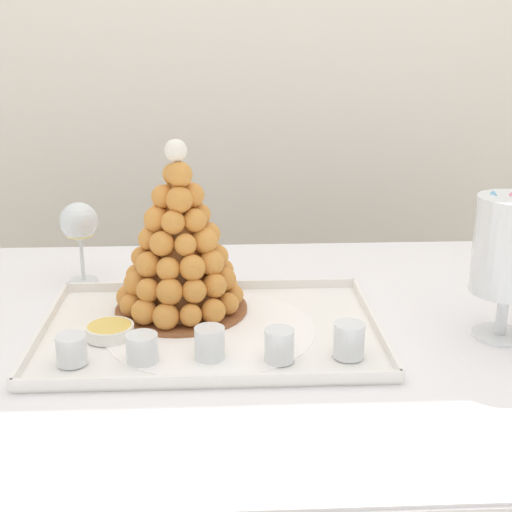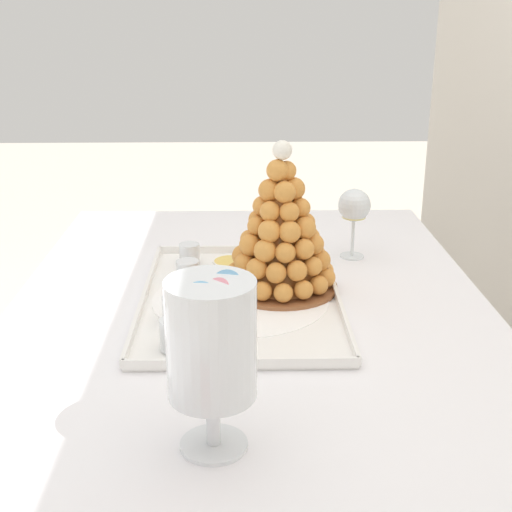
# 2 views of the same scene
# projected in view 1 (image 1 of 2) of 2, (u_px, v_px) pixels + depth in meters

# --- Properties ---
(backdrop_wall) EXTENTS (4.80, 0.10, 2.50)m
(backdrop_wall) POSITION_uv_depth(u_px,v_px,m) (249.00, 31.00, 2.10)
(backdrop_wall) COLOR silver
(backdrop_wall) RESTS_ON ground_plane
(buffet_table) EXTENTS (1.63, 1.02, 0.75)m
(buffet_table) POSITION_uv_depth(u_px,v_px,m) (272.00, 370.00, 1.31)
(buffet_table) COLOR brown
(buffet_table) RESTS_ON ground_plane
(serving_tray) EXTENTS (0.60, 0.42, 0.02)m
(serving_tray) POSITION_uv_depth(u_px,v_px,m) (211.00, 330.00, 1.26)
(serving_tray) COLOR white
(serving_tray) RESTS_ON buffet_table
(croquembouche) EXTENTS (0.25, 0.25, 0.33)m
(croquembouche) POSITION_uv_depth(u_px,v_px,m) (179.00, 247.00, 1.30)
(croquembouche) COLOR brown
(croquembouche) RESTS_ON serving_tray
(dessert_cup_left) EXTENTS (0.05, 0.05, 0.05)m
(dessert_cup_left) POSITION_uv_depth(u_px,v_px,m) (72.00, 351.00, 1.13)
(dessert_cup_left) COLOR silver
(dessert_cup_left) RESTS_ON serving_tray
(dessert_cup_mid_left) EXTENTS (0.05, 0.05, 0.05)m
(dessert_cup_mid_left) POSITION_uv_depth(u_px,v_px,m) (142.00, 349.00, 1.13)
(dessert_cup_mid_left) COLOR silver
(dessert_cup_mid_left) RESTS_ON serving_tray
(dessert_cup_centre) EXTENTS (0.05, 0.05, 0.05)m
(dessert_cup_centre) POSITION_uv_depth(u_px,v_px,m) (210.00, 344.00, 1.14)
(dessert_cup_centre) COLOR silver
(dessert_cup_centre) RESTS_ON serving_tray
(dessert_cup_mid_right) EXTENTS (0.05, 0.05, 0.05)m
(dessert_cup_mid_right) POSITION_uv_depth(u_px,v_px,m) (277.00, 346.00, 1.13)
(dessert_cup_mid_right) COLOR silver
(dessert_cup_mid_right) RESTS_ON serving_tray
(dessert_cup_right) EXTENTS (0.05, 0.05, 0.06)m
(dessert_cup_right) POSITION_uv_depth(u_px,v_px,m) (349.00, 341.00, 1.15)
(dessert_cup_right) COLOR silver
(dessert_cup_right) RESTS_ON serving_tray
(creme_brulee_ramekin) EXTENTS (0.08, 0.08, 0.02)m
(creme_brulee_ramekin) POSITION_uv_depth(u_px,v_px,m) (110.00, 330.00, 1.22)
(creme_brulee_ramekin) COLOR white
(creme_brulee_ramekin) RESTS_ON serving_tray
(macaron_goblet) EXTENTS (0.12, 0.12, 0.26)m
(macaron_goblet) POSITION_uv_depth(u_px,v_px,m) (510.00, 248.00, 1.20)
(macaron_goblet) COLOR white
(macaron_goblet) RESTS_ON buffet_table
(wine_glass) EXTENTS (0.08, 0.08, 0.17)m
(wine_glass) POSITION_uv_depth(u_px,v_px,m) (79.00, 224.00, 1.47)
(wine_glass) COLOR silver
(wine_glass) RESTS_ON buffet_table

